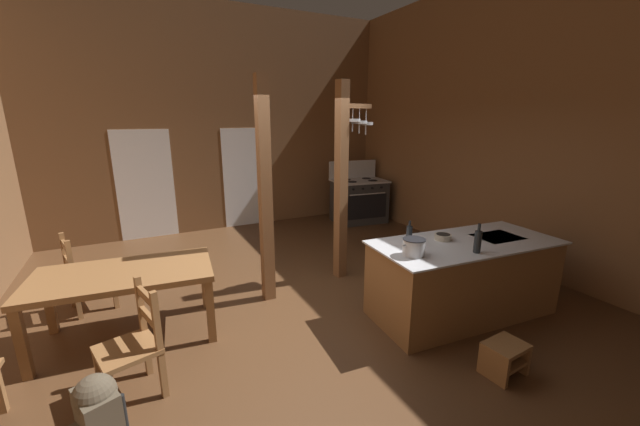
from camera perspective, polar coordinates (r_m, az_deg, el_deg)
ground_plane at (r=4.65m, az=-2.05°, el=-15.01°), size 7.63×8.56×0.10m
wall_back at (r=7.81m, az=-14.92°, el=13.66°), size 7.63×0.14×4.38m
wall_right at (r=6.35m, az=28.30°, el=12.36°), size 0.14×8.56×4.38m
glazed_door_back_left at (r=7.65m, az=-25.52°, el=3.94°), size 1.00×0.01×2.05m
glazed_panel_back_right at (r=7.92m, az=-11.84°, el=5.36°), size 0.84×0.01×2.05m
kitchen_island at (r=4.63m, az=21.30°, el=-9.38°), size 2.23×1.13×0.89m
stove_range at (r=8.18m, az=6.05°, el=2.00°), size 1.23×0.93×1.32m
support_post_with_pot_rack at (r=5.08m, az=3.63°, el=5.87°), size 0.60×0.25×2.73m
support_post_center at (r=4.45m, az=-8.54°, el=2.97°), size 0.14×0.14×2.73m
step_stool at (r=3.89m, az=26.81°, el=-19.26°), size 0.38×0.31×0.30m
dining_table at (r=4.28m, az=-28.18°, el=-9.14°), size 1.78×1.07×0.74m
ladderback_chair_near_window at (r=3.52m, az=-26.96°, el=-17.83°), size 0.54×0.54×0.95m
ladderback_chair_by_post at (r=5.21m, az=-32.76°, el=-8.02°), size 0.54×0.54×0.95m
backpack at (r=3.19m, az=-31.30°, el=-25.09°), size 0.37×0.38×0.60m
stockpot_on_counter at (r=3.84m, az=14.40°, el=-5.16°), size 0.30×0.23×0.18m
mixing_bowl_on_counter at (r=4.43m, az=18.60°, el=-3.56°), size 0.19×0.19×0.07m
bottle_tall_on_counter at (r=4.24m, az=13.70°, el=-3.11°), size 0.07×0.07×0.24m
bottle_short_on_counter at (r=4.12m, az=23.35°, el=-4.04°), size 0.07×0.07×0.31m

